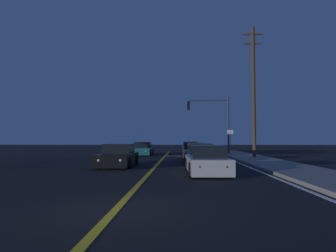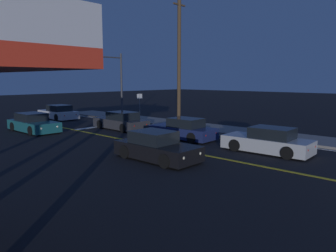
{
  "view_description": "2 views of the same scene",
  "coord_description": "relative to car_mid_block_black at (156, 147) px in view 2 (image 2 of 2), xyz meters",
  "views": [
    {
      "loc": [
        1.47,
        -6.49,
        1.61
      ],
      "look_at": [
        0.47,
        17.1,
        2.72
      ],
      "focal_mm": 30.52,
      "sensor_mm": 36.0,
      "label": 1
    },
    {
      "loc": [
        -12.91,
        -0.18,
        3.79
      ],
      "look_at": [
        1.44,
        13.01,
        0.95
      ],
      "focal_mm": 34.62,
      "sensor_mm": 36.0,
      "label": 2
    }
  ],
  "objects": [
    {
      "name": "stop_bar",
      "position": [
        5.07,
        10.86,
        -0.58
      ],
      "size": [
        5.71,
        0.5,
        0.01
      ],
      "primitive_type": "cube",
      "color": "white",
      "rests_on": "ground"
    },
    {
      "name": "car_distant_tail_charcoal",
      "position": [
        4.86,
        8.57,
        0.0
      ],
      "size": [
        2.05,
        4.75,
        1.34
      ],
      "rotation": [
        0.0,
        0.0,
        -0.03
      ],
      "color": "#2D2D33",
      "rests_on": "ground"
    },
    {
      "name": "car_parked_curb_silver",
      "position": [
        4.94,
        -3.25,
        0.0
      ],
      "size": [
        1.97,
        4.57,
        1.34
      ],
      "rotation": [
        0.0,
        0.0,
        0.03
      ],
      "color": "#B2B5BA",
      "rests_on": "ground"
    },
    {
      "name": "street_sign_corner",
      "position": [
        8.43,
        10.36,
        1.13
      ],
      "size": [
        0.56,
        0.06,
        2.56
      ],
      "color": "slate",
      "rests_on": "ground"
    },
    {
      "name": "lane_line_edge_right",
      "position": [
        7.68,
        0.98,
        -0.58
      ],
      "size": [
        0.16,
        38.7,
        0.01
      ],
      "primitive_type": "cube",
      "color": "white",
      "rests_on": "ground"
    },
    {
      "name": "utility_pole_right",
      "position": [
        9.83,
        7.05,
        5.15
      ],
      "size": [
        1.65,
        0.3,
        11.09
      ],
      "color": "#4C3823",
      "rests_on": "ground"
    },
    {
      "name": "traffic_signal_near_right",
      "position": [
        7.21,
        13.16,
        3.52
      ],
      "size": [
        4.38,
        0.28,
        6.12
      ],
      "rotation": [
        0.0,
        0.0,
        3.14
      ],
      "color": "#38383D",
      "rests_on": "ground"
    },
    {
      "name": "car_following_oncoming_teal",
      "position": [
        -0.18,
        12.43,
        0.0
      ],
      "size": [
        2.03,
        4.69,
        1.34
      ],
      "rotation": [
        0.0,
        0.0,
        3.15
      ],
      "color": "#195960",
      "rests_on": "ground"
    },
    {
      "name": "sidewalk_right",
      "position": [
        9.53,
        0.98,
        -0.51
      ],
      "size": [
        3.2,
        40.98,
        0.15
      ],
      "primitive_type": "cube",
      "color": "gray",
      "rests_on": "ground"
    },
    {
      "name": "car_mid_block_black",
      "position": [
        0.0,
        0.0,
        0.0
      ],
      "size": [
        1.97,
        4.27,
        1.34
      ],
      "rotation": [
        0.0,
        0.0,
        3.15
      ],
      "color": "black",
      "rests_on": "ground"
    },
    {
      "name": "car_far_approaching_navy",
      "position": [
        4.98,
        2.5,
        -0.0
      ],
      "size": [
        1.95,
        4.44,
        1.34
      ],
      "rotation": [
        0.0,
        0.0,
        0.03
      ],
      "color": "navy",
      "rests_on": "ground"
    },
    {
      "name": "lane_line_center",
      "position": [
        2.21,
        0.98,
        -0.58
      ],
      "size": [
        0.2,
        38.7,
        0.01
      ],
      "primitive_type": "cube",
      "color": "gold",
      "rests_on": "ground"
    },
    {
      "name": "car_side_waiting_white",
      "position": [
        4.91,
        18.05,
        0.0
      ],
      "size": [
        2.05,
        4.7,
        1.34
      ],
      "rotation": [
        0.0,
        0.0,
        -0.02
      ],
      "color": "silver",
      "rests_on": "ground"
    }
  ]
}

